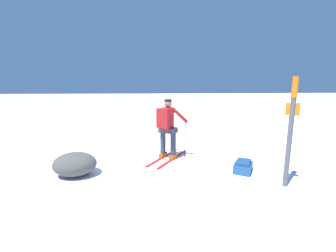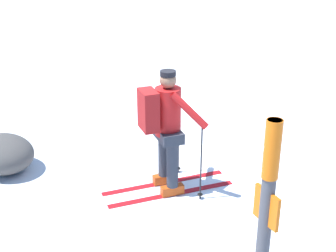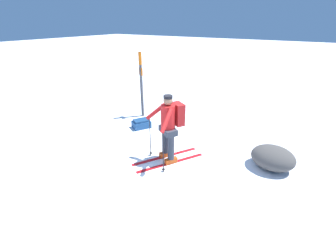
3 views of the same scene
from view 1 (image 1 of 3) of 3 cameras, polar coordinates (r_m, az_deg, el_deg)
name	(u,v)px [view 1 (image 1 of 3)]	position (r m, az deg, el deg)	size (l,w,h in m)	color
ground_plane	(155,152)	(6.92, -3.29, -6.57)	(80.00, 80.00, 0.00)	white
skier	(167,125)	(6.07, -0.15, 0.19)	(1.26, 1.69, 1.64)	red
dropped_backpack	(243,167)	(5.67, 18.52, -9.76)	(0.60, 0.66, 0.27)	navy
trail_marker	(291,124)	(4.96, 28.79, 0.44)	(0.23, 0.13, 2.19)	#4C4C51
rock_boulder	(75,164)	(5.56, -22.57, -8.92)	(0.96, 0.81, 0.53)	#474442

